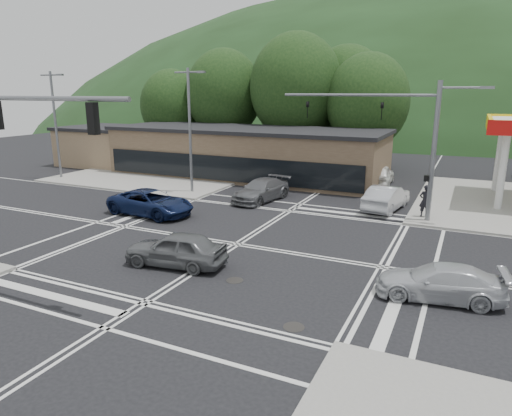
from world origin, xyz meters
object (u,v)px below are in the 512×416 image
at_px(car_grey_center, 176,249).
at_px(pedestrian, 425,201).
at_px(car_silver_east, 440,282).
at_px(car_northbound, 261,190).
at_px(car_blue_west, 151,203).
at_px(car_queue_b, 379,175).
at_px(car_queue_a, 386,198).

bearing_deg(car_grey_center, pedestrian, 137.01).
relative_size(car_silver_east, car_northbound, 0.88).
height_order(car_blue_west, car_queue_b, car_queue_b).
bearing_deg(car_silver_east, car_queue_a, -169.90).
xyz_separation_m(car_blue_west, car_queue_a, (12.91, 7.41, 0.03)).
relative_size(car_grey_center, car_silver_east, 0.99).
distance_m(car_blue_west, car_silver_east, 17.69).
bearing_deg(pedestrian, car_queue_b, -84.86).
xyz_separation_m(car_northbound, pedestrian, (10.75, -0.05, 0.36)).
height_order(car_grey_center, car_silver_east, car_grey_center).
relative_size(car_grey_center, car_queue_a, 0.92).
distance_m(car_silver_east, car_queue_a, 13.05).
distance_m(car_silver_east, pedestrian, 11.33).
bearing_deg(car_silver_east, car_blue_west, -114.44).
bearing_deg(car_northbound, car_queue_b, 64.14).
xyz_separation_m(car_blue_west, pedestrian, (15.35, 6.21, 0.34)).
height_order(car_silver_east, pedestrian, pedestrian).
height_order(car_blue_west, car_queue_a, car_queue_a).
xyz_separation_m(car_grey_center, car_queue_b, (4.67, 21.60, 0.09)).
xyz_separation_m(car_queue_b, pedestrian, (4.36, -9.01, 0.26)).
distance_m(car_grey_center, car_silver_east, 10.74).
height_order(car_queue_a, car_queue_b, car_queue_b).
height_order(car_queue_b, pedestrian, pedestrian).
bearing_deg(car_grey_center, car_queue_b, 160.45).
xyz_separation_m(car_queue_b, car_northbound, (-6.39, -8.96, -0.10)).
relative_size(car_blue_west, pedestrian, 2.88).
distance_m(car_queue_a, pedestrian, 2.73).
xyz_separation_m(car_silver_east, pedestrian, (-1.63, 11.20, 0.45)).
bearing_deg(car_queue_b, pedestrian, 112.75).
bearing_deg(car_silver_east, car_queue_b, -171.57).
bearing_deg(car_northbound, car_blue_west, -116.61).
bearing_deg(pedestrian, car_blue_west, 1.38).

